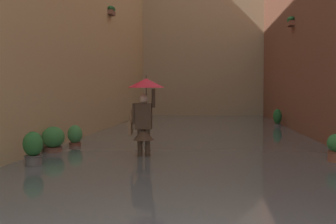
{
  "coord_description": "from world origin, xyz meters",
  "views": [
    {
      "loc": [
        -0.48,
        3.76,
        1.71
      ],
      "look_at": [
        0.43,
        -6.81,
        1.25
      ],
      "focal_mm": 52.6,
      "sensor_mm": 36.0,
      "label": 1
    }
  ],
  "objects_px": {
    "potted_plant_far_right": "(53,141)",
    "potted_plant_mid_right": "(75,137)",
    "person_wading": "(145,105)",
    "potted_plant_far_left": "(277,119)",
    "potted_plant_near_right": "(33,151)",
    "potted_plant_mid_left": "(336,151)"
  },
  "relations": [
    {
      "from": "potted_plant_far_right",
      "to": "potted_plant_mid_left",
      "type": "height_order",
      "value": "potted_plant_far_right"
    },
    {
      "from": "potted_plant_mid_right",
      "to": "potted_plant_near_right",
      "type": "relative_size",
      "value": 0.86
    },
    {
      "from": "potted_plant_mid_left",
      "to": "potted_plant_far_left",
      "type": "bearing_deg",
      "value": -91.06
    },
    {
      "from": "person_wading",
      "to": "potted_plant_far_left",
      "type": "bearing_deg",
      "value": -113.43
    },
    {
      "from": "potted_plant_mid_right",
      "to": "potted_plant_mid_left",
      "type": "bearing_deg",
      "value": 158.68
    },
    {
      "from": "potted_plant_near_right",
      "to": "potted_plant_far_right",
      "type": "bearing_deg",
      "value": -82.57
    },
    {
      "from": "potted_plant_mid_left",
      "to": "potted_plant_near_right",
      "type": "xyz_separation_m",
      "value": [
        6.36,
        1.04,
        0.06
      ]
    },
    {
      "from": "person_wading",
      "to": "potted_plant_mid_left",
      "type": "xyz_separation_m",
      "value": [
        -4.26,
        0.61,
        -0.96
      ]
    },
    {
      "from": "potted_plant_mid_right",
      "to": "potted_plant_far_left",
      "type": "height_order",
      "value": "potted_plant_far_left"
    },
    {
      "from": "potted_plant_mid_right",
      "to": "potted_plant_mid_left",
      "type": "relative_size",
      "value": 0.97
    },
    {
      "from": "person_wading",
      "to": "potted_plant_near_right",
      "type": "bearing_deg",
      "value": 38.16
    },
    {
      "from": "person_wading",
      "to": "potted_plant_mid_left",
      "type": "height_order",
      "value": "person_wading"
    },
    {
      "from": "person_wading",
      "to": "potted_plant_near_right",
      "type": "xyz_separation_m",
      "value": [
        2.1,
        1.65,
        -0.9
      ]
    },
    {
      "from": "potted_plant_far_right",
      "to": "person_wading",
      "type": "bearing_deg",
      "value": 167.36
    },
    {
      "from": "person_wading",
      "to": "potted_plant_far_right",
      "type": "relative_size",
      "value": 2.55
    },
    {
      "from": "potted_plant_mid_right",
      "to": "person_wading",
      "type": "bearing_deg",
      "value": 139.07
    },
    {
      "from": "potted_plant_far_right",
      "to": "potted_plant_near_right",
      "type": "relative_size",
      "value": 0.93
    },
    {
      "from": "potted_plant_mid_right",
      "to": "potted_plant_near_right",
      "type": "distance_m",
      "value": 3.58
    },
    {
      "from": "person_wading",
      "to": "potted_plant_far_left",
      "type": "distance_m",
      "value": 11.26
    },
    {
      "from": "potted_plant_far_left",
      "to": "potted_plant_near_right",
      "type": "bearing_deg",
      "value": 61.22
    },
    {
      "from": "potted_plant_far_right",
      "to": "potted_plant_far_left",
      "type": "relative_size",
      "value": 0.89
    },
    {
      "from": "potted_plant_far_right",
      "to": "potted_plant_mid_right",
      "type": "height_order",
      "value": "potted_plant_far_right"
    }
  ]
}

